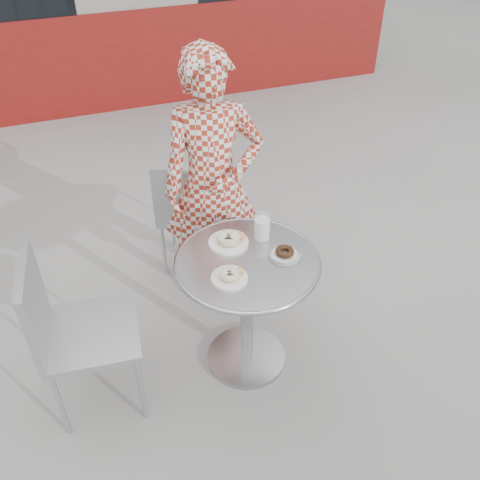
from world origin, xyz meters
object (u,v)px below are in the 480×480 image
object	(u,v)px
chair_left	(95,359)
seated_person	(213,185)
milk_cup	(262,228)
plate_checker	(285,254)
bistro_table	(247,287)
plate_far	(229,240)
chair_far	(192,232)
plate_near	(230,276)

from	to	relation	value
chair_left	seated_person	distance (m)	1.15
seated_person	milk_cup	distance (m)	0.49
seated_person	milk_cup	world-z (taller)	seated_person
chair_left	plate_checker	xyz separation A→B (m)	(1.00, -0.06, 0.46)
bistro_table	plate_far	distance (m)	0.26
bistro_table	seated_person	distance (m)	0.67
chair_far	milk_cup	world-z (taller)	milk_cup
plate_checker	chair_left	bearing A→B (deg)	176.37
seated_person	plate_near	distance (m)	0.74
chair_left	plate_far	bearing A→B (deg)	-74.48
bistro_table	plate_near	world-z (taller)	plate_near
bistro_table	plate_checker	size ratio (longest dim) A/B	4.51
bistro_table	milk_cup	bearing A→B (deg)	47.48
chair_far	plate_near	world-z (taller)	chair_far
plate_far	plate_near	size ratio (longest dim) A/B	1.18
chair_far	seated_person	world-z (taller)	seated_person
bistro_table	milk_cup	distance (m)	0.32
bistro_table	seated_person	world-z (taller)	seated_person
plate_checker	plate_near	bearing A→B (deg)	-167.94
bistro_table	plate_far	xyz separation A→B (m)	(-0.04, 0.16, 0.20)
bistro_table	seated_person	bearing A→B (deg)	87.58
milk_cup	seated_person	bearing A→B (deg)	102.83
plate_checker	milk_cup	bearing A→B (deg)	105.84
bistro_table	milk_cup	size ratio (longest dim) A/B	5.44
chair_left	plate_checker	size ratio (longest dim) A/B	5.77
chair_far	milk_cup	bearing A→B (deg)	126.43
chair_far	seated_person	bearing A→B (deg)	125.87
plate_near	chair_left	bearing A→B (deg)	169.30
plate_near	milk_cup	world-z (taller)	milk_cup
chair_far	plate_far	bearing A→B (deg)	113.94
chair_far	plate_near	distance (m)	1.16
seated_person	plate_near	world-z (taller)	seated_person
plate_far	plate_checker	bearing A→B (deg)	-39.75
chair_left	milk_cup	bearing A→B (deg)	-76.79
milk_cup	bistro_table	bearing A→B (deg)	-132.52
chair_far	plate_checker	bearing A→B (deg)	127.05
plate_far	chair_far	bearing A→B (deg)	89.98
chair_far	plate_far	xyz separation A→B (m)	(-0.00, -0.78, 0.51)
plate_near	milk_cup	bearing A→B (deg)	43.10
bistro_table	plate_near	xyz separation A→B (m)	(-0.12, -0.09, 0.20)
bistro_table	plate_checker	distance (m)	0.27
bistro_table	plate_checker	world-z (taller)	plate_checker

